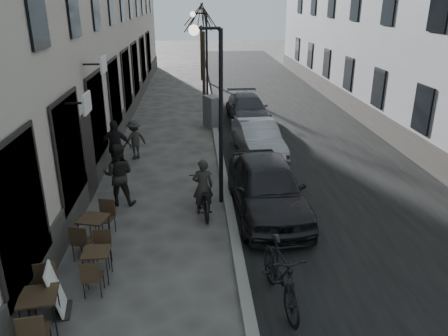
{
  "coord_description": "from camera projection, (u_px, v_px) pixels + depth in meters",
  "views": [
    {
      "loc": [
        -0.74,
        -5.87,
        5.73
      ],
      "look_at": [
        -0.04,
        4.17,
        1.8
      ],
      "focal_mm": 35.0,
      "sensor_mm": 36.0,
      "label": 1
    }
  ],
  "objects": [
    {
      "name": "sign_board",
      "position": [
        57.0,
        294.0,
        8.39
      ],
      "size": [
        0.44,
        0.64,
        1.03
      ],
      "rotation": [
        0.0,
        0.0,
        0.16
      ],
      "color": "black",
      "rests_on": "ground"
    },
    {
      "name": "bistro_set_a",
      "position": [
        40.0,
        309.0,
        7.87
      ],
      "size": [
        0.75,
        1.66,
        0.95
      ],
      "rotation": [
        0.0,
        0.0,
        0.16
      ],
      "color": "black",
      "rests_on": "ground"
    },
    {
      "name": "streetlamp_far",
      "position": [
        204.0,
        50.0,
        23.16
      ],
      "size": [
        0.9,
        0.28,
        5.09
      ],
      "color": "black",
      "rests_on": "ground"
    },
    {
      "name": "kerb",
      "position": [
        213.0,
        116.0,
        22.45
      ],
      "size": [
        0.25,
        60.0,
        0.12
      ],
      "primitive_type": "cube",
      "color": "slate",
      "rests_on": "ground"
    },
    {
      "name": "streetlamp_near",
      "position": [
        215.0,
        98.0,
        12.0
      ],
      "size": [
        0.9,
        0.28,
        5.09
      ],
      "color": "black",
      "rests_on": "ground"
    },
    {
      "name": "moped",
      "position": [
        281.0,
        274.0,
        8.57
      ],
      "size": [
        0.89,
        2.25,
        1.32
      ],
      "primitive_type": "imported",
      "rotation": [
        0.0,
        0.0,
        0.13
      ],
      "color": "black",
      "rests_on": "ground"
    },
    {
      "name": "car_mid",
      "position": [
        258.0,
        139.0,
        16.8
      ],
      "size": [
        1.77,
        4.15,
        1.33
      ],
      "primitive_type": "imported",
      "rotation": [
        0.0,
        0.0,
        0.09
      ],
      "color": "gray",
      "rests_on": "ground"
    },
    {
      "name": "bistro_set_b",
      "position": [
        97.0,
        262.0,
        9.38
      ],
      "size": [
        0.58,
        1.41,
        0.83
      ],
      "rotation": [
        0.0,
        0.0,
        0.02
      ],
      "color": "black",
      "rests_on": "ground"
    },
    {
      "name": "road",
      "position": [
        283.0,
        116.0,
        22.71
      ],
      "size": [
        7.3,
        60.0,
        0.0
      ],
      "primitive_type": "cube",
      "color": "black",
      "rests_on": "ground"
    },
    {
      "name": "tree_far",
      "position": [
        201.0,
        14.0,
        30.98
      ],
      "size": [
        2.4,
        2.4,
        5.7
      ],
      "color": "black",
      "rests_on": "ground"
    },
    {
      "name": "car_far",
      "position": [
        248.0,
        109.0,
        21.43
      ],
      "size": [
        2.0,
        4.54,
        1.3
      ],
      "primitive_type": "imported",
      "rotation": [
        0.0,
        0.0,
        0.04
      ],
      "color": "#31333B",
      "rests_on": "ground"
    },
    {
      "name": "pedestrian_mid",
      "position": [
        134.0,
        140.0,
        16.46
      ],
      "size": [
        1.1,
        1.04,
        1.5
      ],
      "primitive_type": "imported",
      "rotation": [
        0.0,
        0.0,
        3.82
      ],
      "color": "#2A2624",
      "rests_on": "ground"
    },
    {
      "name": "pedestrian_far",
      "position": [
        115.0,
        147.0,
        15.02
      ],
      "size": [
        1.12,
        0.48,
        1.89
      ],
      "primitive_type": "imported",
      "rotation": [
        0.0,
        0.0,
        0.02
      ],
      "color": "black",
      "rests_on": "ground"
    },
    {
      "name": "cyclist_rider",
      "position": [
        203.0,
        187.0,
        12.19
      ],
      "size": [
        0.63,
        0.45,
        1.62
      ],
      "primitive_type": "imported",
      "rotation": [
        0.0,
        0.0,
        3.25
      ],
      "color": "#272521",
      "rests_on": "ground"
    },
    {
      "name": "bistro_set_c",
      "position": [
        94.0,
        229.0,
        10.65
      ],
      "size": [
        0.81,
        1.61,
        0.92
      ],
      "rotation": [
        0.0,
        0.0,
        -0.26
      ],
      "color": "black",
      "rests_on": "ground"
    },
    {
      "name": "tree_near",
      "position": [
        203.0,
        18.0,
        25.4
      ],
      "size": [
        2.4,
        2.4,
        5.7
      ],
      "color": "black",
      "rests_on": "ground"
    },
    {
      "name": "car_near",
      "position": [
        267.0,
        187.0,
        12.21
      ],
      "size": [
        2.07,
        4.75,
        1.6
      ],
      "primitive_type": "imported",
      "rotation": [
        0.0,
        0.0,
        0.04
      ],
      "color": "black",
      "rests_on": "ground"
    },
    {
      "name": "pedestrian_near",
      "position": [
        119.0,
        175.0,
        12.71
      ],
      "size": [
        0.96,
        0.78,
        1.86
      ],
      "primitive_type": "imported",
      "rotation": [
        0.0,
        0.0,
        3.06
      ],
      "color": "black",
      "rests_on": "ground"
    },
    {
      "name": "utility_cabinet",
      "position": [
        212.0,
        112.0,
        20.44
      ],
      "size": [
        0.89,
        1.12,
        1.49
      ],
      "primitive_type": "cube",
      "rotation": [
        0.0,
        0.0,
        0.4
      ],
      "color": "slate",
      "rests_on": "ground"
    },
    {
      "name": "bicycle",
      "position": [
        203.0,
        197.0,
        12.31
      ],
      "size": [
        0.86,
        1.95,
        0.99
      ],
      "primitive_type": "imported",
      "rotation": [
        0.0,
        0.0,
        3.25
      ],
      "color": "black",
      "rests_on": "ground"
    }
  ]
}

